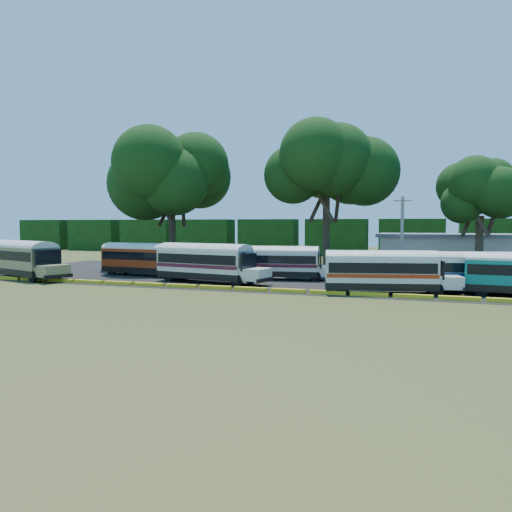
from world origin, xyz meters
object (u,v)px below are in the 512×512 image
(bus_red, at_px, (144,257))
(bus_white_red, at_px, (383,269))
(bus_cream_west, at_px, (206,260))
(bus_beige, at_px, (23,257))
(tree_west, at_px, (171,175))

(bus_red, height_order, bus_white_red, bus_red)
(bus_cream_west, relative_size, bus_white_red, 1.07)
(bus_beige, xyz_separation_m, bus_red, (9.52, 5.95, -0.19))
(bus_beige, relative_size, tree_west, 0.74)
(bus_red, height_order, tree_west, tree_west)
(bus_beige, height_order, tree_west, tree_west)
(bus_beige, height_order, bus_white_red, bus_beige)
(bus_cream_west, bearing_deg, bus_white_red, 3.27)
(bus_beige, relative_size, bus_cream_west, 1.04)
(bus_beige, xyz_separation_m, bus_cream_west, (17.95, 2.56, -0.11))
(bus_cream_west, xyz_separation_m, tree_west, (-10.09, 12.37, 8.92))
(tree_west, bearing_deg, bus_cream_west, -50.80)
(bus_red, relative_size, tree_west, 0.67)
(bus_red, distance_m, bus_cream_west, 9.09)
(bus_beige, height_order, bus_red, bus_beige)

